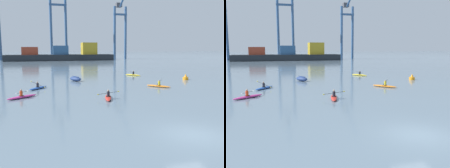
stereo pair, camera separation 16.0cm
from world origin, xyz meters
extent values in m
plane|color=slate|center=(0.00, 0.00, 0.00)|extent=(800.00, 800.00, 0.00)
cube|color=#1E2328|center=(-1.78, 95.29, 1.26)|extent=(45.12, 9.31, 2.53)
cube|color=#993823|center=(-14.19, 95.29, 4.14)|extent=(6.32, 6.52, 3.23)
cube|color=#2D5684|center=(-1.78, 95.29, 4.43)|extent=(6.32, 6.52, 3.80)
cube|color=#B29323|center=(10.63, 95.29, 5.10)|extent=(6.32, 6.52, 5.15)
cylinder|color=#335684|center=(-26.83, 103.76, 12.51)|extent=(1.20, 1.20, 25.02)
cylinder|color=#335684|center=(-4.99, 108.52, 14.98)|extent=(1.20, 1.20, 29.96)
cylinder|color=#335684|center=(1.94, 108.52, 14.98)|extent=(1.20, 1.20, 29.96)
cube|color=#335684|center=(-1.53, 108.52, 25.47)|extent=(8.13, 0.90, 0.90)
cylinder|color=#335684|center=(25.60, 106.22, 12.83)|extent=(1.20, 1.20, 25.65)
cylinder|color=#335684|center=(31.29, 106.22, 12.83)|extent=(1.20, 1.20, 25.65)
cube|color=#335684|center=(28.44, 106.22, 21.80)|extent=(6.89, 0.90, 0.90)
cube|color=#47474C|center=(28.44, 108.72, 26.65)|extent=(2.80, 2.80, 2.00)
ellipsoid|color=navy|center=(-3.89, 26.22, 0.35)|extent=(2.20, 2.81, 0.70)
cube|color=navy|center=(-3.89, 26.22, 0.73)|extent=(0.98, 1.75, 0.06)
cylinder|color=orange|center=(13.83, 22.99, 0.23)|extent=(0.90, 0.90, 0.45)
cone|color=orange|center=(13.83, 22.99, 0.73)|extent=(0.50, 0.49, 0.55)
ellipsoid|color=orange|center=(6.09, 17.23, 0.13)|extent=(2.70, 2.95, 0.26)
torus|color=black|center=(6.16, 17.15, 0.27)|extent=(0.69, 0.69, 0.05)
cylinder|color=gold|center=(6.16, 17.15, 0.51)|extent=(0.30, 0.30, 0.50)
sphere|color=tan|center=(6.16, 17.15, 0.86)|extent=(0.19, 0.19, 0.19)
cylinder|color=black|center=(6.12, 17.19, 0.61)|extent=(1.50, 1.32, 0.80)
ellipsoid|color=silver|center=(5.39, 16.55, 0.22)|extent=(0.18, 0.17, 0.17)
ellipsoid|color=silver|center=(6.86, 17.84, 1.00)|extent=(0.18, 0.17, 0.17)
ellipsoid|color=#C13384|center=(-10.89, 14.23, 0.13)|extent=(3.06, 2.55, 0.26)
torus|color=black|center=(-10.97, 14.17, 0.27)|extent=(0.69, 0.69, 0.05)
cylinder|color=#DB471E|center=(-10.97, 14.17, 0.51)|extent=(0.30, 0.30, 0.50)
sphere|color=tan|center=(-10.97, 14.17, 0.86)|extent=(0.19, 0.19, 0.19)
cylinder|color=black|center=(-10.93, 14.20, 0.61)|extent=(1.27, 1.64, 0.55)
ellipsoid|color=silver|center=(-11.55, 15.01, 0.35)|extent=(0.15, 0.18, 0.15)
ellipsoid|color=silver|center=(-10.31, 13.39, 0.87)|extent=(0.15, 0.18, 0.15)
ellipsoid|color=#2856B2|center=(-9.42, 19.90, 0.13)|extent=(2.48, 3.11, 0.26)
torus|color=black|center=(-9.48, 19.82, 0.27)|extent=(0.68, 0.68, 0.05)
cylinder|color=#23232D|center=(-9.48, 19.82, 0.51)|extent=(0.30, 0.30, 0.50)
sphere|color=tan|center=(-9.48, 19.82, 0.86)|extent=(0.19, 0.19, 0.19)
cylinder|color=black|center=(-9.45, 19.86, 0.61)|extent=(1.65, 1.21, 0.67)
ellipsoid|color=yellow|center=(-10.26, 20.44, 0.93)|extent=(0.19, 0.15, 0.16)
ellipsoid|color=yellow|center=(-8.64, 19.27, 0.29)|extent=(0.19, 0.15, 0.16)
ellipsoid|color=red|center=(-2.33, 11.58, 0.13)|extent=(1.36, 3.45, 0.26)
torus|color=black|center=(-2.35, 11.48, 0.27)|extent=(0.59, 0.59, 0.05)
cylinder|color=#23232D|center=(-2.35, 11.48, 0.51)|extent=(0.30, 0.30, 0.50)
sphere|color=tan|center=(-2.35, 11.48, 0.86)|extent=(0.19, 0.19, 0.19)
cylinder|color=black|center=(-2.34, 11.53, 0.61)|extent=(2.03, 0.51, 0.34)
ellipsoid|color=yellow|center=(-3.35, 11.77, 0.46)|extent=(0.20, 0.08, 0.14)
ellipsoid|color=yellow|center=(-1.33, 11.29, 0.76)|extent=(0.20, 0.08, 0.14)
ellipsoid|color=yellow|center=(7.63, 31.21, 0.13)|extent=(2.49, 3.10, 0.26)
torus|color=black|center=(7.69, 31.13, 0.27)|extent=(0.68, 0.68, 0.05)
cylinder|color=black|center=(7.69, 31.13, 0.51)|extent=(0.30, 0.30, 0.50)
sphere|color=tan|center=(7.69, 31.13, 0.86)|extent=(0.19, 0.19, 0.19)
cylinder|color=black|center=(7.66, 31.17, 0.61)|extent=(1.68, 1.24, 0.48)
ellipsoid|color=yellow|center=(6.83, 30.57, 0.83)|extent=(0.18, 0.15, 0.15)
ellipsoid|color=yellow|center=(8.49, 31.78, 0.39)|extent=(0.18, 0.15, 0.15)
camera|label=1|loc=(-8.49, -12.16, 5.11)|focal=39.03mm
camera|label=2|loc=(-8.34, -12.20, 5.11)|focal=39.03mm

